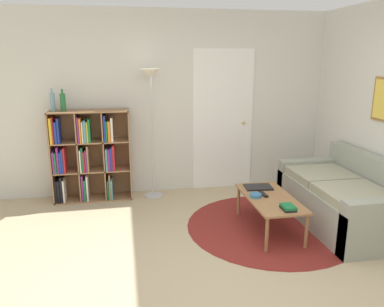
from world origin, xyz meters
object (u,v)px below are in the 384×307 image
Objects in this scene: bookshelf at (87,155)px; coffee_table at (270,200)px; laptop at (258,187)px; bowl at (256,195)px; floor_lamp at (151,93)px; couch at (346,200)px; bottle_left at (53,102)px; bottle_middle at (63,102)px.

bookshelf is 2.55m from coffee_table.
laptop is 2.51× the size of bowl.
floor_lamp is 5.24× the size of laptop.
floor_lamp is at bearing 132.38° from coffee_table.
bowl reaches higher than laptop.
bottle_left is at bearing 158.35° from couch.
bowl is at bearing -34.72° from bookshelf.
bookshelf is 0.84m from bottle_left.
bookshelf is 0.79m from bottle_middle.
bottle_left is (-2.35, 1.35, 0.96)m from bowl.
bottle_middle is (-1.15, 0.02, -0.10)m from floor_lamp.
bottle_middle is (-2.38, 1.37, 1.02)m from coffee_table.
bottle_middle is at bearing 150.08° from coffee_table.
bowl is (-1.12, 0.03, 0.12)m from couch.
bowl is (1.96, -1.36, -0.21)m from bookshelf.
bookshelf is 0.70× the size of floor_lamp.
bookshelf is at bearing 1.56° from bottle_left.
bookshelf is at bearing 176.98° from floor_lamp.
floor_lamp reaches higher than bowl.
coffee_table is 0.32m from laptop.
bookshelf reaches higher than coffee_table.
bowl is at bearing 178.36° from couch.
bottle_left is (-2.51, 1.38, 1.02)m from coffee_table.
floor_lamp is 1.72× the size of coffee_table.
bottle_middle is at bearing 157.76° from couch.
bookshelf is 9.19× the size of bowl.
bottle_left is 0.13m from bottle_middle.
bookshelf is 3.66× the size of laptop.
floor_lamp is at bearing 148.49° from couch.
couch is (2.19, -1.34, -1.18)m from floor_lamp.
couch is at bearing -22.24° from bottle_middle.
bottle_middle is at bearing 178.79° from floor_lamp.
couch is 4.88× the size of laptop.
bookshelf is 0.75× the size of couch.
couch is 1.13m from bowl.
bottle_middle reaches higher than couch.
coffee_table is at bearing -28.81° from bottle_left.
bottle_left reaches higher than couch.
couch is 5.80× the size of bottle_middle.
laptop is at bearing 64.53° from bowl.
floor_lamp reaches higher than bottle_middle.
coffee_table is 3.04× the size of laptop.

